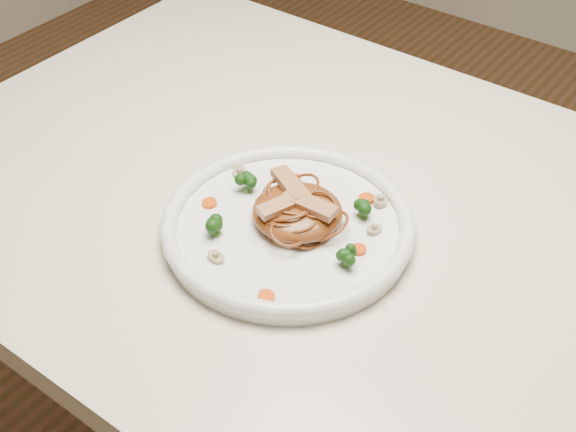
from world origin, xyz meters
The scene contains 19 objects.
table centered at (0.00, 0.00, 0.65)m, with size 1.20×0.80×0.75m.
plate centered at (-0.02, -0.08, 0.76)m, with size 0.31×0.31×0.02m, color white.
noodle_mound centered at (-0.02, -0.07, 0.78)m, with size 0.11×0.11×0.04m, color brown.
chicken_a centered at (0.00, -0.07, 0.80)m, with size 0.07×0.02×0.01m, color tan.
chicken_b centered at (-0.04, -0.05, 0.80)m, with size 0.07×0.02×0.01m, color tan.
chicken_c centered at (-0.03, -0.09, 0.80)m, with size 0.06×0.02×0.01m, color tan.
broccoli_0 centered at (0.04, -0.01, 0.78)m, with size 0.03×0.03×0.03m, color #113E0D, non-canonical shape.
broccoli_1 centered at (-0.10, -0.06, 0.78)m, with size 0.03×0.03×0.03m, color #113E0D, non-canonical shape.
broccoli_2 centered at (-0.08, -0.14, 0.78)m, with size 0.02×0.02×0.03m, color #113E0D, non-canonical shape.
broccoli_3 centered at (0.07, -0.09, 0.78)m, with size 0.03×0.03×0.03m, color #113E0D, non-canonical shape.
carrot_0 centered at (0.03, 0.02, 0.77)m, with size 0.02×0.02×0.01m, color #D44E07.
carrot_1 centered at (-0.12, -0.11, 0.77)m, with size 0.02×0.02×0.01m, color #D44E07.
carrot_2 centered at (0.07, -0.07, 0.77)m, with size 0.02×0.02×0.01m, color #D44E07.
carrot_3 centered at (-0.07, -0.01, 0.77)m, with size 0.02×0.02×0.01m, color #D44E07.
carrot_4 centered at (0.03, -0.19, 0.77)m, with size 0.02×0.02×0.01m, color #D44E07.
mushroom_0 centered at (-0.05, -0.18, 0.77)m, with size 0.02×0.02×0.01m, color tan.
mushroom_1 centered at (0.07, -0.03, 0.77)m, with size 0.02×0.02×0.01m, color tan.
mushroom_2 centered at (-0.13, -0.04, 0.77)m, with size 0.03×0.03×0.01m, color tan.
mushroom_3 centered at (0.05, 0.02, 0.77)m, with size 0.03×0.03×0.01m, color tan.
Camera 1 is at (0.41, -0.65, 1.39)m, focal length 48.80 mm.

